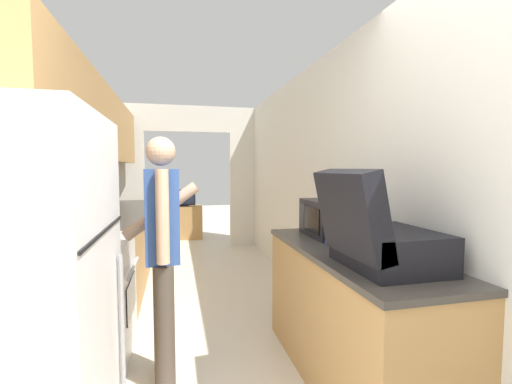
% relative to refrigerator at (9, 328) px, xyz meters
% --- Properties ---
extents(wall_left, '(0.38, 7.58, 2.50)m').
position_rel_refrigerator_xyz_m(wall_left, '(-0.29, 1.94, 0.73)').
color(wall_left, silver).
rests_on(wall_left, ground_plane).
extents(wall_right, '(0.06, 7.58, 2.50)m').
position_rel_refrigerator_xyz_m(wall_right, '(2.06, 1.48, 0.44)').
color(wall_right, silver).
rests_on(wall_right, ground_plane).
extents(wall_far_with_doorway, '(2.78, 0.06, 2.50)m').
position_rel_refrigerator_xyz_m(wall_far_with_doorway, '(0.84, 4.70, 0.61)').
color(wall_far_with_doorway, silver).
rests_on(wall_far_with_doorway, ground_plane).
extents(counter_left, '(0.62, 4.11, 0.89)m').
position_rel_refrigerator_xyz_m(counter_left, '(-0.04, 2.72, -0.37)').
color(counter_left, '#B2844C').
rests_on(counter_left, ground_plane).
extents(counter_right, '(0.62, 1.65, 0.89)m').
position_rel_refrigerator_xyz_m(counter_right, '(1.73, 0.56, -0.37)').
color(counter_right, '#B2844C').
rests_on(counter_right, ground_plane).
extents(refrigerator, '(0.72, 0.79, 1.63)m').
position_rel_refrigerator_xyz_m(refrigerator, '(0.00, 0.00, 0.00)').
color(refrigerator, white).
rests_on(refrigerator, ground_plane).
extents(range_oven, '(0.66, 0.72, 1.03)m').
position_rel_refrigerator_xyz_m(range_oven, '(-0.04, 1.25, -0.36)').
color(range_oven, white).
rests_on(range_oven, ground_plane).
extents(person, '(0.52, 0.39, 1.62)m').
position_rel_refrigerator_xyz_m(person, '(0.53, 0.83, 0.05)').
color(person, '#4C4238').
rests_on(person, ground_plane).
extents(suitcase, '(0.55, 0.56, 0.53)m').
position_rel_refrigerator_xyz_m(suitcase, '(1.65, 0.16, 0.24)').
color(suitcase, black).
rests_on(suitcase, counter_right).
extents(microwave, '(0.40, 0.47, 0.28)m').
position_rel_refrigerator_xyz_m(microwave, '(1.81, 1.01, 0.21)').
color(microwave, black).
rests_on(microwave, counter_right).
extents(book_stack, '(0.27, 0.34, 0.05)m').
position_rel_refrigerator_xyz_m(book_stack, '(1.76, 0.60, 0.10)').
color(book_stack, '#2D4C99').
rests_on(book_stack, counter_right).
extents(tv_cabinet, '(0.72, 0.42, 0.66)m').
position_rel_refrigerator_xyz_m(tv_cabinet, '(0.76, 5.54, -0.49)').
color(tv_cabinet, '#B2844C').
rests_on(tv_cabinet, ground_plane).
extents(television, '(0.47, 0.16, 0.33)m').
position_rel_refrigerator_xyz_m(television, '(0.76, 5.49, 0.01)').
color(television, black).
rests_on(television, tv_cabinet).
extents(knife, '(0.09, 0.31, 0.02)m').
position_rel_refrigerator_xyz_m(knife, '(-0.12, 1.81, 0.08)').
color(knife, '#B7B7BC').
rests_on(knife, counter_left).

